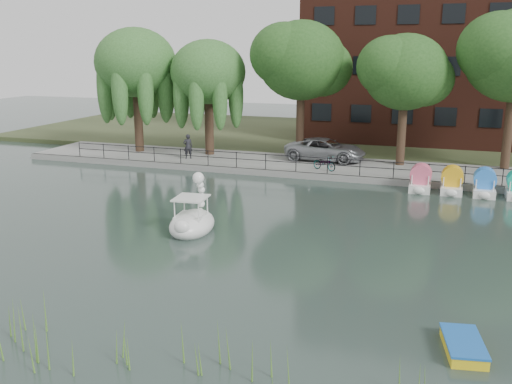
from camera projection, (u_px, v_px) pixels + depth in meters
The scene contains 17 objects.
ground_plane at pixel (214, 243), 23.79m from camera, with size 120.00×120.00×0.00m, color #394C48.
promenade at pixel (306, 166), 38.42m from camera, with size 40.00×6.00×0.40m, color gray.
kerb at pixel (295, 175), 35.71m from camera, with size 40.00×0.25×0.40m, color gray.
land_strip at pixel (344, 137), 51.27m from camera, with size 60.00×22.00×0.36m, color #47512D.
railing at pixel (296, 160), 35.66m from camera, with size 32.00×0.05×1.00m.
apartment_building at pixel (433, 30), 46.80m from camera, with size 20.00×10.07×18.00m.
willow_left at pixel (135, 63), 41.31m from camera, with size 5.88×5.88×9.01m.
willow_mid at pixel (208, 72), 40.20m from camera, with size 5.32×5.32×8.15m.
broadleaf_center at pixel (301, 61), 38.88m from camera, with size 6.00×6.00×9.25m.
broadleaf_right at pixel (405, 73), 36.40m from camera, with size 5.40×5.40×8.32m.
minivan at pixel (325, 148), 39.06m from camera, with size 6.27×2.88×1.74m, color gray.
bicycle at pixel (324, 162), 36.05m from camera, with size 1.72×0.60×1.00m, color gray.
pedestrian at pixel (188, 145), 39.70m from camera, with size 0.71×0.48×1.98m, color black.
swan_boat at pixel (192, 219), 25.25m from camera, with size 2.12×3.12×2.50m.
pedal_boat_row at pixel (484, 185), 31.36m from camera, with size 7.95×1.70×1.40m.
yellow_rowboat at pixel (463, 345), 15.25m from camera, with size 1.30×2.05×0.35m.
reed_bank at pixel (139, 348), 14.29m from camera, with size 24.00×2.40×1.20m.
Camera 1 is at (8.93, -20.76, 7.92)m, focal length 40.00 mm.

